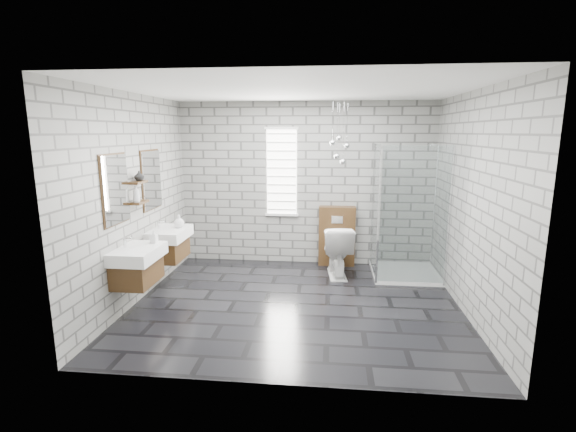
% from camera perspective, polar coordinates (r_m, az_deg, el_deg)
% --- Properties ---
extents(floor, '(4.20, 3.60, 0.02)m').
position_cam_1_polar(floor, '(5.59, 1.12, -11.96)').
color(floor, black).
rests_on(floor, ground).
extents(ceiling, '(4.20, 3.60, 0.02)m').
position_cam_1_polar(ceiling, '(5.16, 1.25, 16.99)').
color(ceiling, white).
rests_on(ceiling, wall_back).
extents(wall_back, '(4.20, 0.02, 2.70)m').
position_cam_1_polar(wall_back, '(6.99, 2.43, 4.36)').
color(wall_back, gray).
rests_on(wall_back, floor).
extents(wall_front, '(4.20, 0.02, 2.70)m').
position_cam_1_polar(wall_front, '(3.44, -1.35, -3.05)').
color(wall_front, gray).
rests_on(wall_front, floor).
extents(wall_left, '(0.02, 3.60, 2.70)m').
position_cam_1_polar(wall_left, '(5.77, -20.20, 2.16)').
color(wall_left, gray).
rests_on(wall_left, floor).
extents(wall_right, '(0.02, 3.60, 2.70)m').
position_cam_1_polar(wall_right, '(5.45, 23.87, 1.37)').
color(wall_right, gray).
rests_on(wall_right, floor).
extents(vanity_left, '(0.47, 0.70, 1.57)m').
position_cam_1_polar(vanity_left, '(5.35, -20.22, -5.05)').
color(vanity_left, '#472E15').
rests_on(vanity_left, wall_left).
extents(vanity_right, '(0.47, 0.70, 1.57)m').
position_cam_1_polar(vanity_right, '(6.23, -16.23, -2.52)').
color(vanity_right, '#472E15').
rests_on(vanity_right, wall_left).
extents(shelf_lower, '(0.14, 0.30, 0.03)m').
position_cam_1_polar(shelf_lower, '(5.70, -19.67, 1.77)').
color(shelf_lower, '#472E15').
rests_on(shelf_lower, wall_left).
extents(shelf_upper, '(0.14, 0.30, 0.03)m').
position_cam_1_polar(shelf_upper, '(5.66, -19.85, 4.37)').
color(shelf_upper, '#472E15').
rests_on(shelf_upper, wall_left).
extents(window, '(0.56, 0.05, 1.48)m').
position_cam_1_polar(window, '(6.98, -0.87, 6.00)').
color(window, white).
rests_on(window, wall_back).
extents(cistern_panel, '(0.60, 0.20, 1.00)m').
position_cam_1_polar(cistern_panel, '(7.03, 6.68, -2.73)').
color(cistern_panel, '#472E15').
rests_on(cistern_panel, floor).
extents(flush_plate, '(0.18, 0.01, 0.12)m').
position_cam_1_polar(flush_plate, '(6.86, 6.75, -0.51)').
color(flush_plate, silver).
rests_on(flush_plate, cistern_panel).
extents(shower_enclosure, '(1.00, 1.00, 2.03)m').
position_cam_1_polar(shower_enclosure, '(6.61, 15.14, -3.93)').
color(shower_enclosure, white).
rests_on(shower_enclosure, floor).
extents(pendant_cluster, '(0.31, 0.26, 0.98)m').
position_cam_1_polar(pendant_cluster, '(6.47, 7.06, 9.22)').
color(pendant_cluster, silver).
rests_on(pendant_cluster, ceiling).
extents(toilet, '(0.53, 0.83, 0.81)m').
position_cam_1_polar(toilet, '(6.55, 6.71, -4.66)').
color(toilet, white).
rests_on(toilet, floor).
extents(soap_bottle_a, '(0.08, 0.08, 0.17)m').
position_cam_1_polar(soap_bottle_a, '(5.45, -17.88, -2.65)').
color(soap_bottle_a, '#B2B2B2').
rests_on(soap_bottle_a, vanity_left).
extents(soap_bottle_b, '(0.15, 0.15, 0.19)m').
position_cam_1_polar(soap_bottle_b, '(6.22, -14.68, -0.69)').
color(soap_bottle_b, '#B2B2B2').
rests_on(soap_bottle_b, vanity_right).
extents(soap_bottle_c, '(0.11, 0.11, 0.22)m').
position_cam_1_polar(soap_bottle_c, '(5.60, -20.05, 2.89)').
color(soap_bottle_c, '#B2B2B2').
rests_on(soap_bottle_c, shelf_lower).
extents(vase, '(0.15, 0.15, 0.13)m').
position_cam_1_polar(vase, '(5.68, -19.69, 5.20)').
color(vase, '#B2B2B2').
rests_on(vase, shelf_upper).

